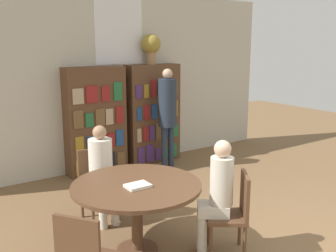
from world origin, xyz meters
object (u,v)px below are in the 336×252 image
bookshelf_left (96,121)px  chair_left_side (97,180)px  librarian_standing (167,108)px  chair_far_side (234,210)px  seated_reader_left (102,168)px  reading_table (137,194)px  bookshelf_right (153,114)px  flower_vase (151,46)px  seated_reader_right (217,192)px

bookshelf_left → chair_left_side: (-0.74, -1.62, -0.40)m
librarian_standing → chair_far_side: bearing=-110.9°
seated_reader_left → librarian_standing: 2.29m
reading_table → librarian_standing: librarian_standing is taller
bookshelf_right → chair_far_side: bearing=-108.2°
flower_vase → librarian_standing: (0.00, -0.51, -1.04)m
bookshelf_left → flower_vase: bearing=0.3°
bookshelf_left → seated_reader_right: bookshelf_left is taller
flower_vase → reading_table: (-1.85, -2.64, -1.46)m
flower_vase → seated_reader_left: flower_vase is taller
librarian_standing → seated_reader_right: bearing=-114.5°
bookshelf_left → flower_vase: 1.65m
chair_left_side → chair_far_side: same height
chair_far_side → seated_reader_right: seated_reader_right is taller
reading_table → flower_vase: bearing=54.9°
flower_vase → seated_reader_right: bearing=-110.8°
chair_far_side → seated_reader_left: 1.66m
chair_left_side → bookshelf_right: bearing=-138.5°
seated_reader_left → librarian_standing: bearing=-144.4°
bookshelf_right → bookshelf_left: bearing=-180.0°
flower_vase → chair_left_side: size_ratio=0.61×
bookshelf_left → reading_table: bearing=-105.8°
flower_vase → reading_table: flower_vase is taller
reading_table → bookshelf_right: bearing=54.5°
bookshelf_left → librarian_standing: (1.11, -0.50, 0.18)m
seated_reader_left → seated_reader_right: (0.66, -1.32, -0.01)m
chair_left_side → bookshelf_left: bearing=-113.9°
bookshelf_right → seated_reader_right: size_ratio=1.46×
bookshelf_left → librarian_standing: bearing=-24.3°
bookshelf_right → seated_reader_left: 2.60m
seated_reader_left → seated_reader_right: seated_reader_right is taller
librarian_standing → bookshelf_right: bearing=87.7°
flower_vase → seated_reader_left: 2.95m
seated_reader_left → seated_reader_right: size_ratio=0.99×
bookshelf_right → reading_table: 3.24m
flower_vase → reading_table: 3.54m
reading_table → chair_far_side: size_ratio=1.53×
chair_far_side → bookshelf_left: bearing=37.7°
bookshelf_left → seated_reader_right: 3.13m
chair_left_side → seated_reader_right: size_ratio=0.72×
bookshelf_right → librarian_standing: 0.53m
librarian_standing → reading_table: bearing=-131.1°
bookshelf_right → flower_vase: size_ratio=3.36×
bookshelf_right → seated_reader_left: size_ratio=1.47×
reading_table → chair_left_side: (0.01, 1.01, -0.16)m
bookshelf_left → chair_far_side: size_ratio=2.04×
bookshelf_left → chair_far_side: bearing=-88.9°
chair_left_side → librarian_standing: (1.85, 1.12, 0.59)m
flower_vase → chair_far_side: 3.77m
chair_far_side → seated_reader_right: bearing=90.0°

